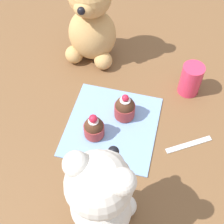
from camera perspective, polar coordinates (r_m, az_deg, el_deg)
The scene contains 8 objects.
ground_plane at distance 0.73m, azimuth 0.00°, elevation -2.60°, with size 4.00×4.00×0.00m, color brown.
knitted_placemat at distance 0.72m, azimuth 0.00°, elevation -2.47°, with size 0.21×0.21×0.01m, color #7A9ED1.
teddy_bear_cream at distance 0.53m, azimuth -2.09°, elevation -15.12°, with size 0.12×0.12×0.23m.
teddy_bear_tan at distance 0.81m, azimuth -3.84°, elevation 16.05°, with size 0.13×0.13×0.24m.
cupcake_near_cream_bear at distance 0.69m, azimuth -3.33°, elevation -2.82°, with size 0.05×0.05×0.07m.
cupcake_near_tan_bear at distance 0.72m, azimuth 2.35°, elevation 0.80°, with size 0.05×0.05×0.07m.
juice_glass at distance 0.78m, azimuth 14.20°, elevation 5.80°, with size 0.05×0.05×0.08m, color #DB3356.
teaspoon at distance 0.72m, azimuth 13.88°, elevation -5.76°, with size 0.11×0.01×0.01m, color silver.
Camera 1 is at (-0.10, 0.39, 0.61)m, focal length 50.00 mm.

